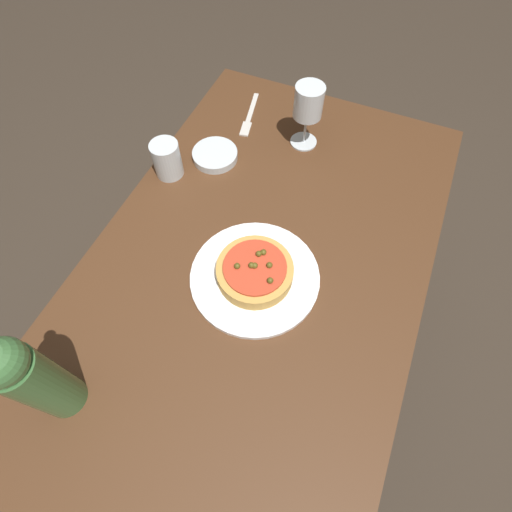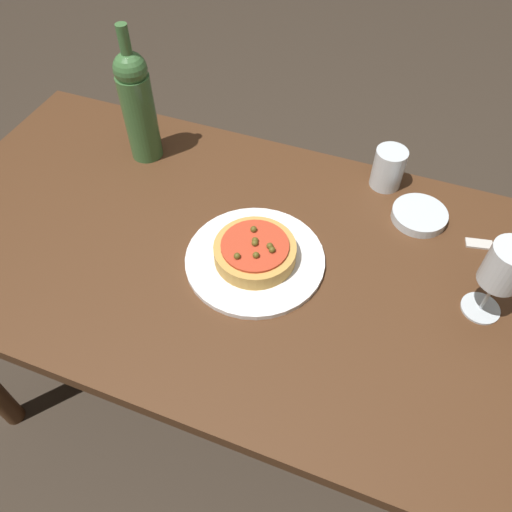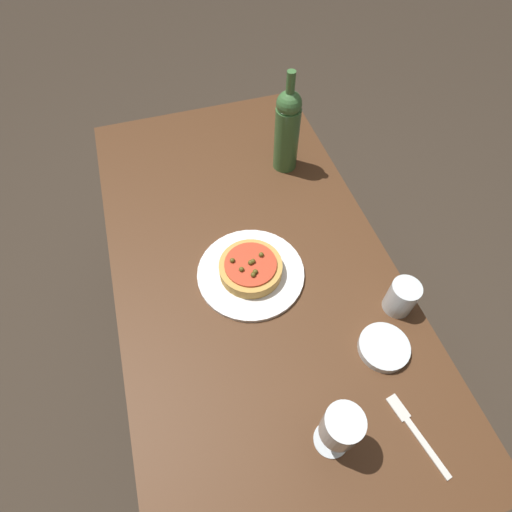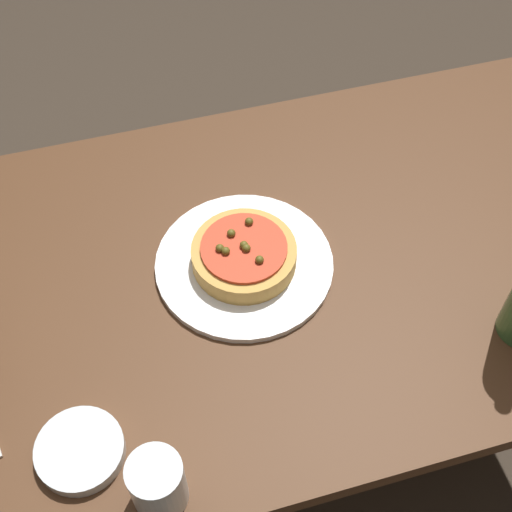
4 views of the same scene
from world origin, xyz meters
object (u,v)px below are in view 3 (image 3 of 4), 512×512
object	(u,v)px
wine_bottle	(287,129)
water_cup	(402,297)
pizza	(251,268)
wine_glass	(341,427)
fork	(414,430)
side_bowl	(384,347)
dinner_plate	(251,273)
dining_table	(251,277)

from	to	relation	value
wine_bottle	water_cup	distance (m)	0.61
pizza	water_cup	distance (m)	0.40
wine_glass	fork	bearing A→B (deg)	-100.67
water_cup	fork	xyz separation A→B (m)	(-0.29, 0.11, -0.05)
fork	side_bowl	bearing A→B (deg)	-17.98
dinner_plate	pizza	bearing A→B (deg)	143.37
wine_bottle	water_cup	xyz separation A→B (m)	(-0.60, -0.10, -0.10)
dinner_plate	pizza	size ratio (longest dim) A/B	1.72
dinner_plate	fork	world-z (taller)	dinner_plate
fork	dinner_plate	bearing A→B (deg)	13.28
dinner_plate	wine_bottle	size ratio (longest dim) A/B	0.88
wine_glass	wine_bottle	world-z (taller)	wine_bottle
wine_glass	side_bowl	xyz separation A→B (m)	(0.15, -0.21, -0.12)
dinner_plate	wine_glass	bearing A→B (deg)	-174.43
water_cup	side_bowl	world-z (taller)	water_cup
dining_table	dinner_plate	bearing A→B (deg)	164.78
pizza	water_cup	world-z (taller)	water_cup
pizza	side_bowl	distance (m)	0.40
wine_bottle	dining_table	bearing A→B (deg)	146.78
dinner_plate	side_bowl	distance (m)	0.40
dining_table	wine_bottle	size ratio (longest dim) A/B	4.33
dining_table	water_cup	bearing A→B (deg)	-128.18
dining_table	wine_glass	size ratio (longest dim) A/B	8.09
wine_bottle	fork	distance (m)	0.89
pizza	wine_bottle	world-z (taller)	wine_bottle
side_bowl	fork	xyz separation A→B (m)	(-0.19, 0.02, -0.01)
dining_table	pizza	distance (m)	0.14
dinner_plate	wine_glass	distance (m)	0.48
fork	dining_table	bearing A→B (deg)	10.14
pizza	wine_bottle	size ratio (longest dim) A/B	0.51
wine_bottle	water_cup	bearing A→B (deg)	-170.08
dinner_plate	water_cup	distance (m)	0.40
dinner_plate	fork	size ratio (longest dim) A/B	1.55
wine_glass	side_bowl	distance (m)	0.28
dining_table	side_bowl	size ratio (longest dim) A/B	11.73
pizza	fork	size ratio (longest dim) A/B	0.91
dinner_plate	fork	bearing A→B (deg)	-155.14
side_bowl	fork	distance (m)	0.19
water_cup	fork	world-z (taller)	water_cup
pizza	wine_glass	xyz separation A→B (m)	(-0.46, -0.04, 0.10)
pizza	water_cup	size ratio (longest dim) A/B	1.74
dining_table	pizza	xyz separation A→B (m)	(-0.05, 0.01, 0.13)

